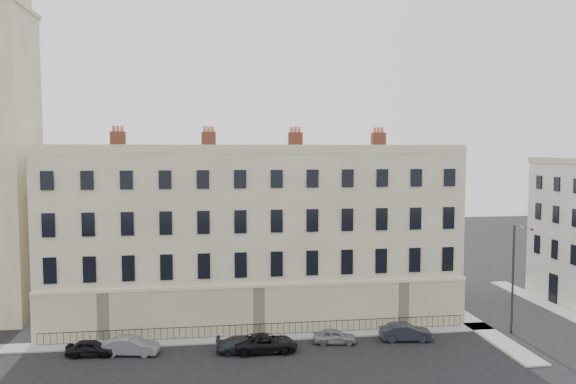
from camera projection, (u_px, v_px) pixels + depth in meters
name	position (u px, v px, depth m)	size (l,w,h in m)	color
ground	(346.00, 356.00, 41.87)	(160.00, 160.00, 0.00)	black
terrace	(253.00, 234.00, 52.27)	(36.22, 12.22, 17.00)	#B9AB89
pavement_terrace	(211.00, 339.00, 45.40)	(48.00, 2.00, 0.12)	gray
pavement_east_return	(463.00, 316.00, 51.60)	(2.00, 24.00, 0.12)	gray
pavement_adjacent	(550.00, 306.00, 54.98)	(2.00, 20.00, 0.12)	gray
railings	(260.00, 330.00, 46.32)	(35.00, 0.04, 0.96)	black
car_a	(91.00, 348.00, 41.89)	(1.45, 3.61, 1.23)	black
car_b	(131.00, 346.00, 42.15)	(1.44, 4.12, 1.36)	slate
car_c	(244.00, 345.00, 42.51)	(1.70, 4.19, 1.22)	#1E2329
car_d	(266.00, 343.00, 42.75)	(2.25, 4.88, 1.36)	black
car_e	(335.00, 336.00, 44.57)	(1.38, 3.42, 1.16)	slate
car_f	(406.00, 332.00, 45.25)	(1.45, 4.15, 1.37)	#20232B
streetlamp	(514.00, 274.00, 46.60)	(0.92, 1.88, 9.18)	#2D2E32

